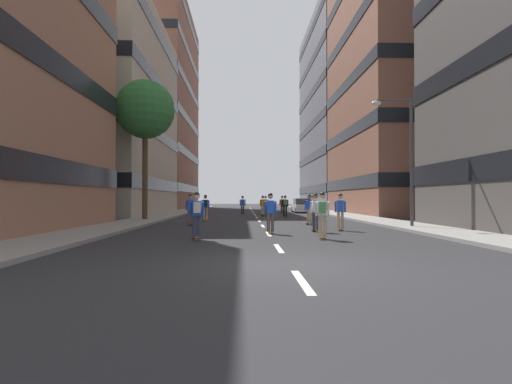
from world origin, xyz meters
TOP-DOWN VIEW (x-y plane):
  - ground_plane at (0.00, 25.94)m, footprint 155.67×155.67m
  - sidewalk_left at (-7.76, 29.19)m, footprint 2.71×71.35m
  - sidewalk_right at (7.76, 29.19)m, footprint 2.71×71.35m
  - lane_markings at (0.00, 28.00)m, footprint 0.16×62.20m
  - building_left_mid at (-16.72, 29.99)m, footprint 15.33×20.46m
  - building_left_far at (-16.72, 51.61)m, footprint 15.33×23.31m
  - building_right_mid at (16.72, 29.99)m, footprint 15.33×18.60m
  - building_right_far at (16.72, 51.61)m, footprint 15.33×23.73m
  - parked_car_near at (5.21, 33.93)m, footprint 1.82×4.40m
  - street_tree_near at (-7.76, 18.25)m, footprint 3.98×3.98m
  - streetlamp_right at (7.12, 10.90)m, footprint 2.13×0.30m
  - skater_0 at (3.56, 9.79)m, footprint 0.57×0.92m
  - skater_1 at (1.89, 5.73)m, footprint 0.56×0.92m
  - skater_2 at (0.63, 26.03)m, footprint 0.57×0.92m
  - skater_3 at (1.07, 29.67)m, footprint 0.53×0.90m
  - skater_4 at (2.32, 23.38)m, footprint 0.54×0.91m
  - skater_5 at (2.70, 29.78)m, footprint 0.55×0.92m
  - skater_6 at (0.09, 8.12)m, footprint 0.54×0.91m
  - skater_7 at (3.73, 18.45)m, footprint 0.55×0.92m
  - skater_8 at (2.23, 8.95)m, footprint 0.56×0.92m
  - skater_9 at (-1.14, 27.91)m, footprint 0.54×0.91m
  - skater_10 at (-3.65, 18.17)m, footprint 0.53×0.90m
  - skater_11 at (-4.10, 13.72)m, footprint 0.57×0.92m
  - skater_12 at (2.74, 13.86)m, footprint 0.57×0.92m
  - skater_13 at (-2.82, 5.71)m, footprint 0.56×0.92m

SIDE VIEW (x-z plane):
  - ground_plane at x=0.00m, z-range 0.00..0.00m
  - lane_markings at x=0.00m, z-range 0.00..0.01m
  - sidewalk_left at x=-7.76m, z-range 0.00..0.14m
  - sidewalk_right at x=7.76m, z-range 0.00..0.14m
  - parked_car_near at x=5.21m, z-range -0.06..1.46m
  - skater_0 at x=3.56m, z-range 0.10..1.87m
  - skater_2 at x=0.63m, z-range 0.10..1.87m
  - skater_3 at x=1.07m, z-range 0.10..1.87m
  - skater_6 at x=0.09m, z-range 0.10..1.87m
  - skater_8 at x=2.23m, z-range 0.10..1.87m
  - skater_9 at x=-1.14m, z-range 0.10..1.87m
  - skater_11 at x=-4.10m, z-range 0.10..1.87m
  - skater_12 at x=2.74m, z-range 0.10..1.87m
  - skater_1 at x=1.89m, z-range 0.13..1.90m
  - skater_4 at x=2.32m, z-range 0.13..1.90m
  - skater_5 at x=2.70m, z-range 0.13..1.90m
  - skater_7 at x=3.73m, z-range 0.13..1.90m
  - skater_10 at x=-3.65m, z-range 0.13..1.90m
  - skater_13 at x=-2.82m, z-range 0.13..1.90m
  - streetlamp_right at x=7.12m, z-range 0.89..7.39m
  - street_tree_near at x=-7.76m, z-range 2.82..12.27m
  - building_left_mid at x=-16.72m, z-range 0.09..19.10m
  - building_right_far at x=16.72m, z-range 0.09..28.72m
  - building_left_far at x=-16.72m, z-range 0.09..29.97m
  - building_right_mid at x=16.72m, z-range 0.09..34.45m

